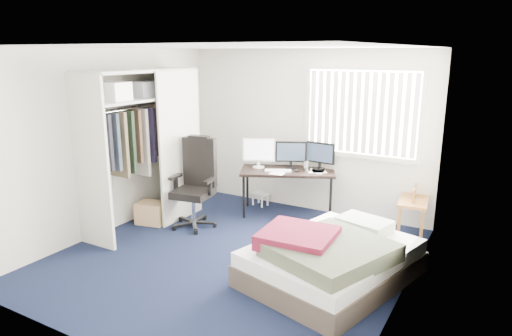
{
  "coord_description": "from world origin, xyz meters",
  "views": [
    {
      "loc": [
        2.81,
        -4.36,
        2.45
      ],
      "look_at": [
        0.09,
        0.4,
        1.05
      ],
      "focal_mm": 32.0,
      "sensor_mm": 36.0,
      "label": 1
    }
  ],
  "objects_px": {
    "bed": "(330,258)",
    "office_chair": "(196,192)",
    "desk": "(288,167)",
    "nightstand": "(414,203)"
  },
  "relations": [
    {
      "from": "office_chair",
      "to": "nightstand",
      "type": "distance_m",
      "value": 3.04
    },
    {
      "from": "desk",
      "to": "office_chair",
      "type": "relative_size",
      "value": 1.21
    },
    {
      "from": "nightstand",
      "to": "bed",
      "type": "height_order",
      "value": "nightstand"
    },
    {
      "from": "office_chair",
      "to": "nightstand",
      "type": "relative_size",
      "value": 1.68
    },
    {
      "from": "desk",
      "to": "nightstand",
      "type": "distance_m",
      "value": 1.9
    },
    {
      "from": "nightstand",
      "to": "bed",
      "type": "relative_size",
      "value": 0.36
    },
    {
      "from": "bed",
      "to": "office_chair",
      "type": "bearing_deg",
      "value": 164.57
    },
    {
      "from": "desk",
      "to": "bed",
      "type": "height_order",
      "value": "desk"
    },
    {
      "from": "desk",
      "to": "nightstand",
      "type": "xyz_separation_m",
      "value": [
        1.87,
        0.09,
        -0.29
      ]
    },
    {
      "from": "office_chair",
      "to": "bed",
      "type": "relative_size",
      "value": 0.61
    }
  ]
}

